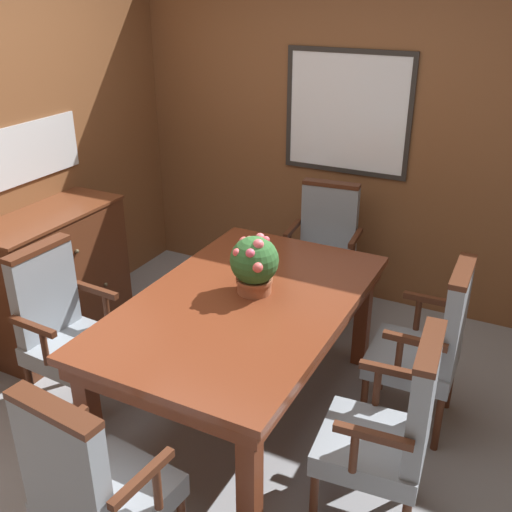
# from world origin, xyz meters

# --- Properties ---
(ground_plane) EXTENTS (14.00, 14.00, 0.00)m
(ground_plane) POSITION_xyz_m (0.00, 0.00, 0.00)
(ground_plane) COLOR gray
(wall_back) EXTENTS (7.20, 0.08, 2.45)m
(wall_back) POSITION_xyz_m (0.00, 1.92, 1.23)
(wall_back) COLOR brown
(wall_back) RESTS_ON ground_plane
(dining_table) EXTENTS (1.11, 1.79, 0.75)m
(dining_table) POSITION_xyz_m (0.17, 0.19, 0.66)
(dining_table) COLOR maroon
(dining_table) RESTS_ON ground_plane
(chair_head_far) EXTENTS (0.54, 0.51, 1.01)m
(chair_head_far) POSITION_xyz_m (0.14, 1.48, 0.53)
(chair_head_far) COLOR #472314
(chair_head_far) RESTS_ON ground_plane
(chair_left_near) EXTENTS (0.49, 0.52, 1.01)m
(chair_left_near) POSITION_xyz_m (-0.79, -0.21, 0.53)
(chair_left_near) COLOR #472314
(chair_left_near) RESTS_ON ground_plane
(chair_head_near) EXTENTS (0.53, 0.51, 1.01)m
(chair_head_near) POSITION_xyz_m (0.16, -1.06, 0.53)
(chair_head_near) COLOR #472314
(chair_head_near) RESTS_ON ground_plane
(chair_right_far) EXTENTS (0.48, 0.51, 1.01)m
(chair_right_far) POSITION_xyz_m (1.11, 0.57, 0.53)
(chair_right_far) COLOR #472314
(chair_right_far) RESTS_ON ground_plane
(chair_right_near) EXTENTS (0.51, 0.53, 1.01)m
(chair_right_near) POSITION_xyz_m (1.11, -0.20, 0.53)
(chair_right_near) COLOR #472314
(chair_right_near) RESTS_ON ground_plane
(potted_plant) EXTENTS (0.27, 0.27, 0.34)m
(potted_plant) POSITION_xyz_m (0.18, 0.30, 0.92)
(potted_plant) COLOR #9E5638
(potted_plant) RESTS_ON dining_table
(sideboard_cabinet) EXTENTS (0.46, 1.04, 0.94)m
(sideboard_cabinet) POSITION_xyz_m (-1.36, 0.31, 0.47)
(sideboard_cabinet) COLOR #512816
(sideboard_cabinet) RESTS_ON ground_plane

